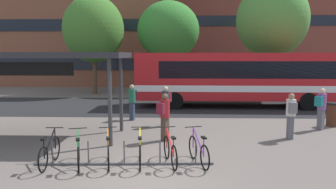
% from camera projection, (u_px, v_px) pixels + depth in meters
% --- Properties ---
extents(ground, '(200.00, 200.00, 0.00)m').
position_uv_depth(ground, '(143.00, 173.00, 8.58)').
color(ground, '#6B605B').
extents(bus_lane_asphalt, '(80.00, 7.20, 0.01)m').
position_uv_depth(bus_lane_asphalt, '(163.00, 106.00, 19.56)').
color(bus_lane_asphalt, '#232326').
rests_on(bus_lane_asphalt, ground).
extents(city_bus, '(12.06, 2.72, 3.20)m').
position_uv_depth(city_bus, '(237.00, 77.00, 19.20)').
color(city_bus, red).
rests_on(city_bus, ground).
extents(bike_rack, '(5.05, 0.31, 0.70)m').
position_uv_depth(bike_rack, '(124.00, 162.00, 9.16)').
color(bike_rack, '#47474C').
rests_on(bike_rack, ground).
extents(parked_bicycle_black_0, '(0.52, 1.72, 0.99)m').
position_uv_depth(parked_bicycle_black_0, '(50.00, 152.00, 9.07)').
color(parked_bicycle_black_0, black).
rests_on(parked_bicycle_black_0, ground).
extents(parked_bicycle_green_1, '(0.67, 1.66, 0.99)m').
position_uv_depth(parked_bicycle_green_1, '(78.00, 153.00, 9.01)').
color(parked_bicycle_green_1, black).
rests_on(parked_bicycle_green_1, ground).
extents(parked_bicycle_orange_2, '(0.57, 1.69, 0.99)m').
position_uv_depth(parked_bicycle_orange_2, '(108.00, 152.00, 9.13)').
color(parked_bicycle_orange_2, black).
rests_on(parked_bicycle_orange_2, ground).
extents(parked_bicycle_yellow_3, '(0.52, 1.72, 0.99)m').
position_uv_depth(parked_bicycle_yellow_3, '(140.00, 151.00, 9.16)').
color(parked_bicycle_yellow_3, black).
rests_on(parked_bicycle_yellow_3, ground).
extents(parked_bicycle_red_4, '(0.60, 1.69, 0.99)m').
position_uv_depth(parked_bicycle_red_4, '(170.00, 151.00, 9.17)').
color(parked_bicycle_red_4, black).
rests_on(parked_bicycle_red_4, ground).
extents(parked_bicycle_purple_5, '(0.65, 1.67, 0.99)m').
position_uv_depth(parked_bicycle_purple_5, '(199.00, 151.00, 9.20)').
color(parked_bicycle_purple_5, black).
rests_on(parked_bicycle_purple_5, ground).
extents(transit_shelter, '(7.26, 3.01, 3.19)m').
position_uv_depth(transit_shelter, '(27.00, 58.00, 11.85)').
color(transit_shelter, '#38383D').
rests_on(transit_shelter, ground).
extents(commuter_black_pack_0, '(0.39, 0.56, 1.70)m').
position_uv_depth(commuter_black_pack_0, '(132.00, 100.00, 15.37)').
color(commuter_black_pack_0, '#2D3851').
rests_on(commuter_black_pack_0, ground).
extents(commuter_maroon_pack_1, '(0.54, 0.61, 1.73)m').
position_uv_depth(commuter_maroon_pack_1, '(164.00, 114.00, 11.60)').
color(commuter_maroon_pack_1, '#47382D').
rests_on(commuter_maroon_pack_1, ground).
extents(commuter_maroon_pack_2, '(0.48, 0.60, 1.76)m').
position_uv_depth(commuter_maroon_pack_2, '(166.00, 103.00, 14.04)').
color(commuter_maroon_pack_2, '#565660').
rests_on(commuter_maroon_pack_2, ground).
extents(commuter_grey_pack_3, '(0.37, 0.54, 1.70)m').
position_uv_depth(commuter_grey_pack_3, '(291.00, 113.00, 11.86)').
color(commuter_grey_pack_3, '#565660').
rests_on(commuter_grey_pack_3, ground).
extents(commuter_teal_pack_5, '(0.60, 0.57, 1.73)m').
position_uv_depth(commuter_teal_pack_5, '(321.00, 106.00, 13.31)').
color(commuter_teal_pack_5, '#565660').
rests_on(commuter_teal_pack_5, ground).
extents(trash_bin, '(0.55, 0.55, 1.03)m').
position_uv_depth(trash_bin, '(333.00, 114.00, 14.08)').
color(trash_bin, '#4C2819').
rests_on(trash_bin, ground).
extents(street_tree_0, '(4.73, 4.73, 7.66)m').
position_uv_depth(street_tree_0, '(93.00, 29.00, 25.19)').
color(street_tree_0, brown).
rests_on(street_tree_0, ground).
extents(street_tree_1, '(4.89, 4.89, 8.11)m').
position_uv_depth(street_tree_1, '(272.00, 20.00, 22.32)').
color(street_tree_1, brown).
rests_on(street_tree_1, ground).
extents(street_tree_2, '(5.04, 5.04, 7.44)m').
position_uv_depth(street_tree_2, '(168.00, 30.00, 26.41)').
color(street_tree_2, brown).
rests_on(street_tree_2, ground).
extents(building_centre_block, '(17.43, 13.74, 16.52)m').
position_uv_depth(building_centre_block, '(159.00, 19.00, 48.10)').
color(building_centre_block, brown).
rests_on(building_centre_block, ground).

